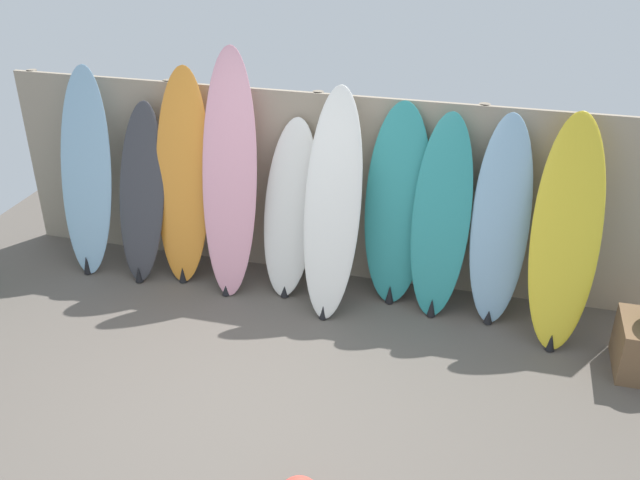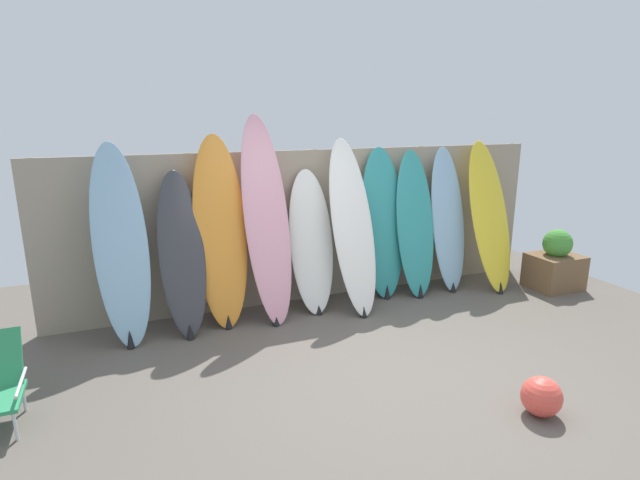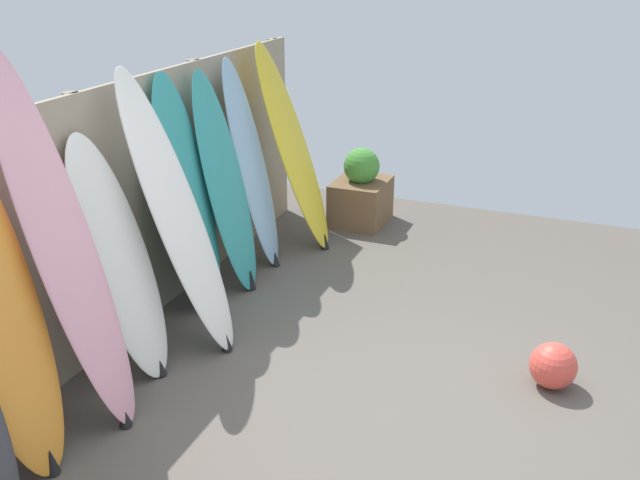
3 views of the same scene
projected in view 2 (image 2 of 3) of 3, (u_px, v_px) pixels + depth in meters
The scene contains 14 objects.
ground at pixel (398, 372), 4.39m from camera, with size 7.68×7.68×0.00m, color #5B544C.
fence_back at pixel (314, 226), 5.97m from camera, with size 6.08×0.11×1.80m.
surfboard_skyblue_0 at pixel (121, 247), 4.80m from camera, with size 0.56×0.61×1.96m.
surfboard_charcoal_1 at pixel (182, 255), 5.04m from camera, with size 0.46×0.60×1.66m.
surfboard_orange_2 at pixel (221, 234), 5.19m from camera, with size 0.55×0.48×2.01m.
surfboard_pink_3 at pixel (267, 221), 5.30m from camera, with size 0.57×0.67×2.21m.
surfboard_white_4 at pixel (311, 242), 5.64m from camera, with size 0.55×0.59×1.60m.
surfboard_white_5 at pixel (353, 227), 5.60m from camera, with size 0.52×0.77×1.95m.
surfboard_teal_6 at pixel (383, 225), 6.03m from camera, with size 0.57×0.40×1.82m.
surfboard_teal_7 at pixel (415, 226), 6.10m from camera, with size 0.52×0.47×1.78m.
surfboard_skyblue_8 at pixel (448, 220), 6.29m from camera, with size 0.50×0.49×1.81m.
surfboard_yellow_9 at pixel (490, 217), 6.33m from camera, with size 0.56×0.73×1.88m.
planter_box at pixel (555, 264), 6.42m from camera, with size 0.62×0.51×0.78m.
beach_ball at pixel (541, 396), 3.74m from camera, with size 0.30×0.30×0.30m, color #E54C3F.
Camera 2 is at (-2.12, -3.42, 2.22)m, focal length 28.00 mm.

